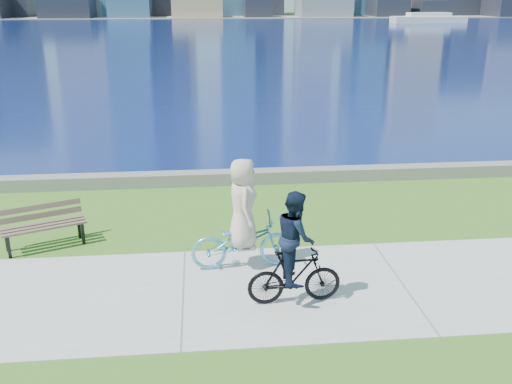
% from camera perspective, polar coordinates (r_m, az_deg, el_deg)
% --- Properties ---
extents(ground, '(320.00, 320.00, 0.00)m').
position_cam_1_polar(ground, '(10.36, -7.30, -10.15)').
color(ground, '#346119').
rests_on(ground, ground).
extents(concrete_path, '(80.00, 3.50, 0.02)m').
position_cam_1_polar(concrete_path, '(10.35, -7.30, -10.11)').
color(concrete_path, '#ABAAA6').
rests_on(concrete_path, ground).
extents(seawall, '(90.00, 0.50, 0.35)m').
position_cam_1_polar(seawall, '(16.00, -6.89, 1.34)').
color(seawall, slate).
rests_on(seawall, ground).
extents(bay_water, '(320.00, 131.00, 0.01)m').
position_cam_1_polar(bay_water, '(81.19, -6.28, 15.59)').
color(bay_water, '#0B194C').
rests_on(bay_water, ground).
extents(far_shore, '(320.00, 30.00, 0.12)m').
position_cam_1_polar(far_shore, '(139.12, -6.21, 17.10)').
color(far_shore, slate).
rests_on(far_shore, ground).
extents(ferry_far, '(13.15, 3.76, 1.78)m').
position_cam_1_polar(ferry_far, '(111.68, 16.86, 16.27)').
color(ferry_far, silver).
rests_on(ferry_far, ground).
extents(park_bench, '(1.77, 1.18, 0.87)m').
position_cam_1_polar(park_bench, '(12.72, -20.53, -2.88)').
color(park_bench, black).
rests_on(park_bench, ground).
extents(cyclist_woman, '(0.81, 2.04, 2.18)m').
position_cam_1_polar(cyclist_woman, '(10.87, -1.32, -3.63)').
color(cyclist_woman, '#51A5C5').
rests_on(cyclist_woman, ground).
extents(cyclist_man, '(0.62, 1.63, 2.02)m').
position_cam_1_polar(cyclist_man, '(9.64, 3.91, -6.52)').
color(cyclist_man, black).
rests_on(cyclist_man, ground).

